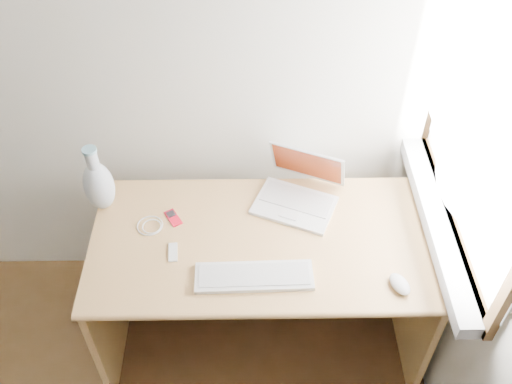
{
  "coord_description": "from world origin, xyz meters",
  "views": [
    {
      "loc": [
        0.99,
        -0.12,
        2.4
      ],
      "look_at": [
        1.01,
        1.35,
        0.91
      ],
      "focal_mm": 40.0,
      "sensor_mm": 36.0,
      "label": 1
    }
  ],
  "objects_px": {
    "desk": "(262,255)",
    "external_keyboard": "(254,276)",
    "laptop": "(294,191)",
    "vase": "(99,184)"
  },
  "relations": [
    {
      "from": "external_keyboard",
      "to": "vase",
      "type": "height_order",
      "value": "vase"
    },
    {
      "from": "laptop",
      "to": "vase",
      "type": "xyz_separation_m",
      "value": [
        -0.77,
        -0.03,
        0.08
      ]
    },
    {
      "from": "desk",
      "to": "laptop",
      "type": "distance_m",
      "value": 0.31
    },
    {
      "from": "desk",
      "to": "external_keyboard",
      "type": "bearing_deg",
      "value": -97.29
    },
    {
      "from": "desk",
      "to": "laptop",
      "type": "relative_size",
      "value": 3.56
    },
    {
      "from": "laptop",
      "to": "vase",
      "type": "bearing_deg",
      "value": -154.71
    },
    {
      "from": "desk",
      "to": "laptop",
      "type": "height_order",
      "value": "laptop"
    },
    {
      "from": "desk",
      "to": "vase",
      "type": "distance_m",
      "value": 0.73
    },
    {
      "from": "laptop",
      "to": "external_keyboard",
      "type": "height_order",
      "value": "laptop"
    },
    {
      "from": "external_keyboard",
      "to": "vase",
      "type": "bearing_deg",
      "value": 147.47
    }
  ]
}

